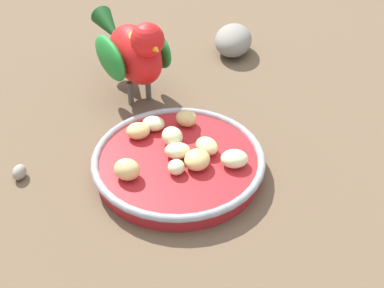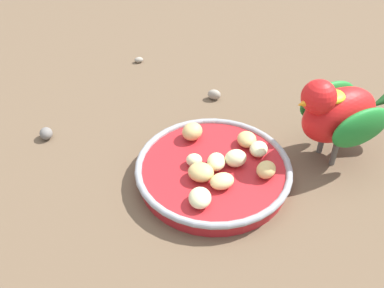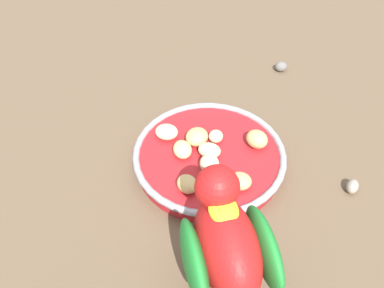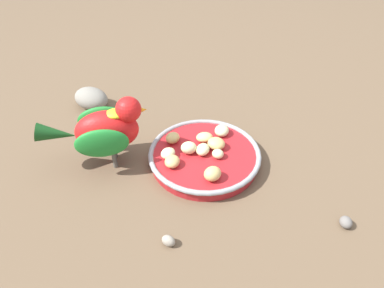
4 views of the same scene
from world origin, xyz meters
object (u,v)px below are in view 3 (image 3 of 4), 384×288
apple_piece_1 (257,139)px  apple_piece_2 (167,132)px  feeding_bowl (209,157)px  parrot (228,248)px  pebble_1 (281,67)px  pebble_2 (352,186)px  apple_piece_3 (182,149)px  apple_piece_0 (222,188)px  apple_piece_5 (215,137)px  apple_piece_4 (209,150)px  apple_piece_7 (242,180)px  apple_piece_9 (197,137)px  apple_piece_8 (187,184)px  apple_piece_6 (209,164)px

apple_piece_1 → apple_piece_2: (0.13, -0.06, -0.00)m
feeding_bowl → apple_piece_1: bearing=175.0°
apple_piece_1 → parrot: (0.13, 0.19, 0.05)m
pebble_1 → pebble_2: size_ratio=0.99×
feeding_bowl → apple_piece_3: bearing=-15.5°
pebble_2 → apple_piece_0: bearing=-11.8°
apple_piece_5 → pebble_2: 0.22m
apple_piece_4 → pebble_2: bearing=148.6°
parrot → pebble_1: size_ratio=9.13×
apple_piece_4 → parrot: size_ratio=0.16×
apple_piece_3 → apple_piece_7: 0.10m
apple_piece_9 → pebble_1: (-0.23, -0.16, -0.03)m
apple_piece_7 → apple_piece_3: bearing=-53.4°
apple_piece_7 → apple_piece_9: apple_piece_9 is taller
apple_piece_5 → apple_piece_8: size_ratio=0.76×
apple_piece_1 → apple_piece_3: bearing=-8.7°
feeding_bowl → pebble_1: (-0.22, -0.19, -0.01)m
apple_piece_8 → parrot: bearing=91.4°
apple_piece_4 → apple_piece_6: (0.01, 0.03, 0.00)m
feeding_bowl → apple_piece_4: bearing=68.6°
apple_piece_6 → pebble_1: apple_piece_6 is taller
apple_piece_9 → parrot: bearing=80.0°
apple_piece_8 → apple_piece_3: bearing=-101.4°
apple_piece_3 → apple_piece_6: bearing=123.7°
apple_piece_6 → pebble_1: 0.33m
feeding_bowl → apple_piece_7: (-0.02, 0.07, 0.02)m
apple_piece_1 → parrot: parrot is taller
apple_piece_0 → pebble_2: bearing=168.2°
apple_piece_4 → apple_piece_8: (0.05, 0.05, 0.00)m
apple_piece_7 → pebble_2: bearing=165.0°
apple_piece_2 → apple_piece_6: 0.10m
apple_piece_7 → apple_piece_9: bearing=-71.7°
apple_piece_5 → apple_piece_6: bearing=62.5°
apple_piece_3 → pebble_1: apple_piece_3 is taller
feeding_bowl → apple_piece_6: apple_piece_6 is taller
feeding_bowl → apple_piece_7: bearing=107.3°
apple_piece_6 → pebble_1: (-0.24, -0.22, -0.03)m
apple_piece_3 → pebble_2: bearing=150.3°
apple_piece_7 → parrot: size_ratio=0.15×
apple_piece_0 → pebble_1: (-0.23, -0.27, -0.02)m
apple_piece_3 → apple_piece_5: (-0.06, -0.01, -0.00)m
parrot → apple_piece_7: bearing=-26.2°
apple_piece_6 → pebble_1: bearing=-136.4°
apple_piece_3 → apple_piece_8: size_ratio=1.13×
apple_piece_4 → apple_piece_6: bearing=70.1°
apple_piece_2 → apple_piece_5: apple_piece_2 is taller
apple_piece_8 → pebble_1: (-0.28, -0.25, -0.03)m
apple_piece_1 → apple_piece_4: apple_piece_1 is taller
feeding_bowl → apple_piece_0: size_ratio=7.22×
apple_piece_3 → pebble_1: size_ratio=1.48×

